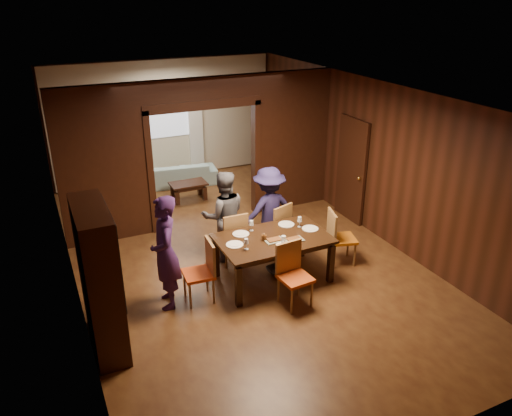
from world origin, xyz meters
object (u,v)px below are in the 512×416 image
person_grey (224,216)px  chair_near (295,276)px  sofa (179,174)px  hutch (100,280)px  person_purple (165,253)px  chair_right (342,237)px  person_navy (269,210)px  chair_left (198,272)px  chair_far_r (274,228)px  chair_far_l (232,237)px  coffee_table (189,191)px  dining_table (273,258)px

person_grey → chair_near: (0.43, -1.77, -0.32)m
sofa → hutch: size_ratio=0.90×
person_purple → chair_right: (3.06, -0.04, -0.39)m
person_navy → chair_left: size_ratio=1.63×
chair_left → person_purple: bearing=-97.4°
person_purple → chair_far_r: bearing=119.7°
person_purple → person_navy: (2.12, 0.89, -0.08)m
chair_far_r → chair_right: bearing=117.9°
chair_left → chair_far_l: 1.25m
hutch → chair_near: bearing=-5.4°
person_purple → chair_near: 1.94m
chair_far_r → chair_far_l: bearing=-19.2°
chair_far_l → chair_near: (0.37, -1.59, 0.00)m
chair_far_l → chair_far_r: (0.82, 0.00, 0.00)m
sofa → coffee_table: (-0.08, -1.02, -0.06)m
chair_right → coffee_table: bearing=37.7°
dining_table → chair_left: 1.30m
person_navy → coffee_table: (-0.59, 2.88, -0.59)m
coffee_table → chair_near: bearing=-87.7°
chair_right → hutch: (-4.06, -0.52, 0.52)m
person_navy → dining_table: 1.08m
chair_far_l → chair_right: bearing=155.2°
dining_table → chair_right: size_ratio=1.83×
person_grey → dining_table: size_ratio=0.91×
sofa → chair_near: size_ratio=1.86×
person_purple → chair_far_r: size_ratio=1.80×
person_grey → chair_far_r: 0.96m
chair_far_l → person_grey: bearing=-71.1°
dining_table → chair_far_r: chair_far_r is taller
chair_far_r → coffee_table: bearing=-97.4°
person_grey → hutch: bearing=44.2°
chair_near → hutch: bearing=169.3°
person_grey → chair_far_l: 0.38m
sofa → chair_left: bearing=84.5°
person_grey → chair_left: person_grey is taller
chair_far_l → chair_far_r: 0.82m
chair_left → chair_far_r: same height
person_navy → sofa: 3.97m
person_grey → chair_left: (-0.84, -1.05, -0.32)m
chair_far_r → chair_near: same height
coffee_table → chair_left: 4.02m
chair_near → chair_left: bearing=145.1°
person_navy → chair_near: person_navy is taller
dining_table → chair_left: (-1.29, -0.06, 0.10)m
person_navy → chair_far_l: (-0.77, -0.12, -0.31)m
chair_right → chair_far_l: bearing=80.4°
person_grey → chair_right: 2.06m
chair_left → chair_far_r: bearing=120.8°
person_purple → chair_right: bearing=99.2°
chair_far_l → coffee_table: bearing=-92.8°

